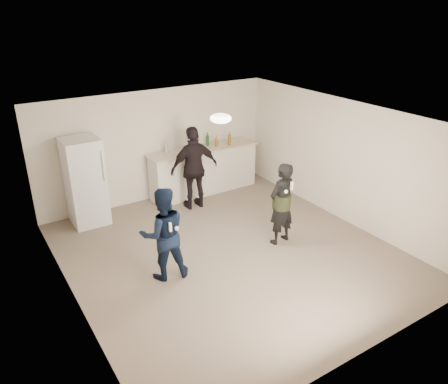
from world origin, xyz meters
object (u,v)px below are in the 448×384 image
shaker (191,150)px  spectator (194,168)px  fridge (85,182)px  woman (281,204)px  counter (204,171)px  man (163,234)px

shaker → spectator: bearing=-110.4°
fridge → spectator: spectator is taller
shaker → woman: 2.74m
shaker → fridge: bearing=178.2°
fridge → counter: bearing=1.4°
man → spectator: bearing=-117.2°
fridge → spectator: size_ratio=0.98×
woman → man: bearing=-12.6°
woman → shaker: bearing=-89.7°
counter → shaker: shaker is taller
shaker → spectator: 0.56m
fridge → man: bearing=-79.4°
counter → fridge: 2.81m
woman → spectator: (-0.61, 2.21, 0.12)m
man → counter: bearing=-118.1°
man → spectator: size_ratio=0.87×
fridge → man: size_ratio=1.13×
fridge → spectator: 2.27m
counter → woman: size_ratio=1.63×
man → woman: (2.33, -0.15, -0.00)m
fridge → woman: 3.94m
fridge → shaker: (2.38, -0.08, 0.28)m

